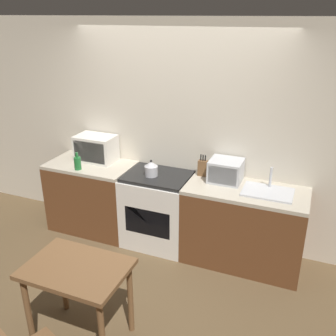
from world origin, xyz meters
TOP-DOWN VIEW (x-y plane):
  - ground_plane at (0.00, 0.00)m, footprint 16.00×16.00m
  - wall_back at (0.00, 1.22)m, footprint 10.00×0.06m
  - counter_left_run at (-1.03, 0.88)m, footprint 1.06×0.62m
  - counter_right_run at (0.91, 0.88)m, footprint 1.29×0.62m
  - stove_range at (-0.12, 0.88)m, footprint 0.77×0.62m
  - kettle at (-0.17, 0.83)m, footprint 0.15×0.15m
  - microwave at (-1.01, 1.00)m, footprint 0.48×0.32m
  - bottle at (-1.06, 0.67)m, footprint 0.08×0.08m
  - knife_block at (0.37, 1.05)m, footprint 0.10×0.06m
  - toaster_oven at (0.65, 1.01)m, footprint 0.35×0.32m
  - sink_basin at (1.13, 0.88)m, footprint 0.51×0.36m
  - dining_table at (-0.13, -0.73)m, footprint 0.83×0.58m

SIDE VIEW (x-z plane):
  - ground_plane at x=0.00m, z-range 0.00..0.00m
  - stove_range at x=-0.12m, z-range 0.00..0.90m
  - counter_left_run at x=-1.03m, z-range 0.00..0.90m
  - counter_right_run at x=0.91m, z-range 0.00..0.90m
  - dining_table at x=-0.13m, z-range 0.25..1.00m
  - sink_basin at x=1.13m, z-range 0.80..1.04m
  - bottle at x=-1.06m, z-range 0.88..1.09m
  - kettle at x=-0.17m, z-range 0.89..1.08m
  - knife_block at x=0.37m, z-range 0.87..1.12m
  - toaster_oven at x=0.65m, z-range 0.90..1.15m
  - microwave at x=-1.01m, z-range 0.90..1.23m
  - wall_back at x=0.00m, z-range 0.00..2.60m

